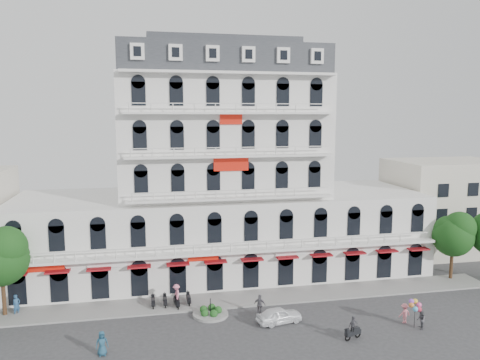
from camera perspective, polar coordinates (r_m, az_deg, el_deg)
name	(u,v)px	position (r m, az deg, el deg)	size (l,w,h in m)	color
ground	(259,344)	(38.86, 2.32, -19.35)	(120.00, 120.00, 0.00)	#38383A
sidewalk	(237,299)	(46.82, -0.39, -14.33)	(53.00, 4.00, 0.16)	gray
main_building	(221,185)	(52.77, -2.28, -0.63)	(45.00, 15.00, 25.80)	silver
flank_building_east	(445,206)	(66.88, 23.76, -2.93)	(14.00, 10.00, 12.00)	beige
traffic_island	(210,313)	(43.57, -3.63, -15.84)	(3.20, 3.20, 1.60)	gray
parked_scooter_row	(171,306)	(45.96, -8.40, -14.96)	(4.40, 1.80, 1.10)	black
tree_west_inner	(1,255)	(46.43, -27.09, -8.10)	(4.76, 4.76, 8.25)	#382314
tree_east_inner	(454,233)	(55.67, 24.62, -5.89)	(4.40, 4.37, 7.57)	#382314
parked_car	(279,315)	(42.12, 4.81, -16.10)	(1.60, 3.99, 1.36)	white
rider_northeast	(353,328)	(40.17, 13.63, -17.14)	(1.64, 0.84, 1.97)	black
rider_center	(176,295)	(45.01, -7.75, -13.76)	(0.82, 1.70, 2.31)	black
pedestrian_left	(102,343)	(38.28, -16.48, -18.56)	(0.92, 0.60, 1.89)	navy
pedestrian_mid	(260,305)	(43.41, 2.44, -14.94)	(1.10, 0.46, 1.88)	slate
pedestrian_right	(404,313)	(44.23, 19.41, -15.07)	(1.12, 0.64, 1.73)	#DB7480
pedestrian_far	(17,305)	(47.66, -25.59, -13.58)	(0.70, 0.46, 1.92)	#29507C
balloon_vendor	(419,314)	(43.38, 20.94, -15.01)	(1.41, 1.31, 2.45)	#4F4F56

